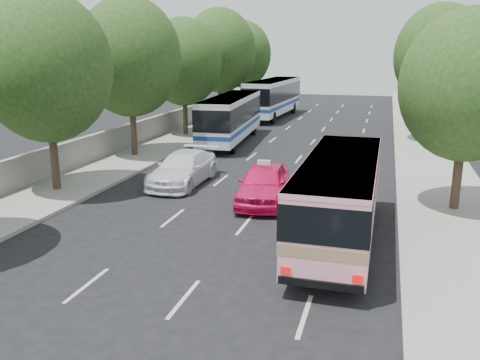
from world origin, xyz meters
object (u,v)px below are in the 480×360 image
(tour_coach_front, at_px, (231,115))
(tour_coach_rear, at_px, (273,95))
(pink_bus, at_px, (340,191))
(white_pickup, at_px, (183,168))
(pink_taxi, at_px, (264,183))

(tour_coach_front, distance_m, tour_coach_rear, 13.68)
(pink_bus, bearing_deg, tour_coach_rear, 106.56)
(pink_bus, distance_m, white_pickup, 9.84)
(white_pickup, bearing_deg, tour_coach_front, 96.04)
(tour_coach_front, bearing_deg, white_pickup, -89.04)
(pink_bus, bearing_deg, white_pickup, 144.53)
(pink_bus, distance_m, tour_coach_front, 19.31)
(pink_taxi, height_order, tour_coach_rear, tour_coach_rear)
(white_pickup, height_order, tour_coach_front, tour_coach_front)
(pink_bus, relative_size, tour_coach_rear, 0.77)
(pink_bus, xyz_separation_m, pink_taxi, (-3.50, 3.83, -0.98))
(pink_taxi, bearing_deg, tour_coach_rear, 96.54)
(pink_bus, bearing_deg, pink_taxi, 132.69)
(white_pickup, xyz_separation_m, tour_coach_front, (-1.06, 11.37, 1.16))
(pink_bus, relative_size, white_pickup, 1.73)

